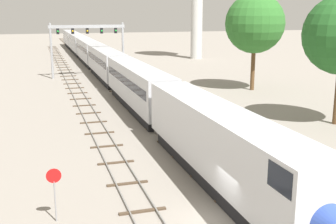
% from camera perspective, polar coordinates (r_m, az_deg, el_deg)
% --- Properties ---
extents(ground_plane, '(400.00, 400.00, 0.00)m').
position_cam_1_polar(ground_plane, '(23.24, 6.52, -13.95)').
color(ground_plane, gray).
extents(track_main, '(2.60, 200.00, 0.16)m').
position_cam_1_polar(track_main, '(80.27, -9.45, 5.48)').
color(track_main, slate).
rests_on(track_main, ground).
extents(track_near, '(2.60, 160.00, 0.16)m').
position_cam_1_polar(track_near, '(60.03, -12.04, 2.81)').
color(track_near, slate).
rests_on(track_near, ground).
extents(passenger_train, '(3.04, 132.83, 4.80)m').
position_cam_1_polar(passenger_train, '(80.20, -9.54, 7.30)').
color(passenger_train, silver).
rests_on(passenger_train, ground).
extents(signal_gantry, '(12.10, 0.49, 8.78)m').
position_cam_1_polar(signal_gantry, '(71.61, -10.58, 9.63)').
color(signal_gantry, '#999BA0').
rests_on(signal_gantry, ground).
extents(stop_sign, '(0.76, 0.08, 2.88)m').
position_cam_1_polar(stop_sign, '(22.89, -14.77, -9.60)').
color(stop_sign, gray).
rests_on(stop_sign, ground).
extents(trackside_tree_mid, '(7.94, 7.94, 12.94)m').
position_cam_1_polar(trackside_tree_mid, '(59.73, 11.39, 11.37)').
color(trackside_tree_mid, brown).
rests_on(trackside_tree_mid, ground).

